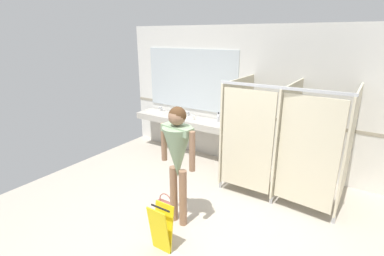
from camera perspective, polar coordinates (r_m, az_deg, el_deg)
The scene contains 12 objects.
ground_plane at distance 4.24m, azimuth -2.46°, elevation -20.81°, with size 6.32×5.98×0.10m, color #B2A899.
wall_back at distance 5.88m, azimuth 13.20°, elevation 5.77°, with size 6.32×0.12×2.80m, color silver.
wall_back_tile_band at distance 5.90m, azimuth 12.74°, elevation 2.32°, with size 6.32×0.01×0.06m, color #9E937F.
vanity_counter at distance 6.55m, azimuth -1.15°, elevation 0.40°, with size 2.39×0.54×0.96m.
mirror_panel at distance 6.47m, azimuth -0.21°, elevation 9.66°, with size 2.29×0.02×1.33m, color silver.
bathroom_stalls at distance 4.90m, azimuth 17.92°, elevation -1.93°, with size 1.92×1.34×1.92m.
person_standing at distance 3.87m, azimuth -2.90°, elevation -4.78°, with size 0.60×0.45×1.73m.
handbag at distance 4.53m, azimuth -5.26°, elevation -15.48°, with size 0.31×0.10×0.35m.
soap_dispenser at distance 6.13m, azimuth 5.31°, elevation 2.13°, with size 0.07×0.07×0.20m.
paper_cup at distance 6.22m, azimuth 0.20°, elevation 2.08°, with size 0.07×0.07×0.10m, color white.
wet_floor_sign at distance 3.77m, azimuth -6.19°, elevation -19.29°, with size 0.28×0.19×0.63m.
floor_drain_cover at distance 3.89m, azimuth -3.56°, elevation -24.00°, with size 0.14×0.14×0.01m, color #B7BABF.
Camera 1 is at (1.95, -2.66, 2.61)m, focal length 26.71 mm.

